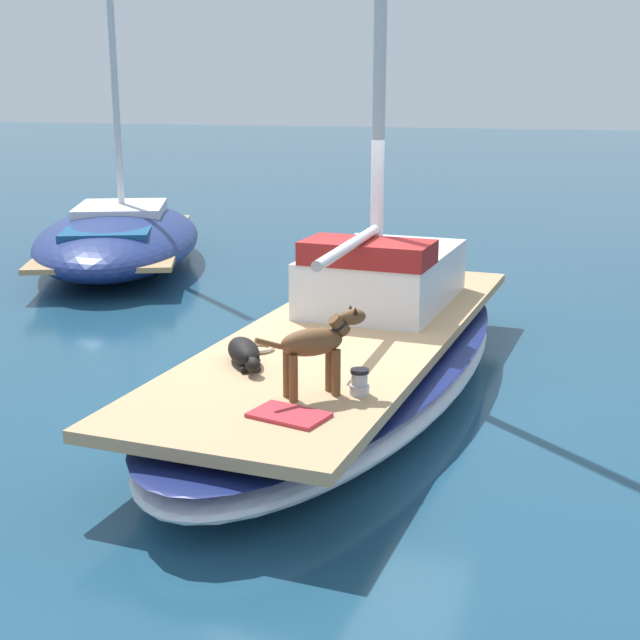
{
  "coord_description": "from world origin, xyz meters",
  "views": [
    {
      "loc": [
        2.25,
        -8.35,
        3.04
      ],
      "look_at": [
        0.0,
        -1.0,
        1.01
      ],
      "focal_mm": 49.72,
      "sensor_mm": 36.0,
      "label": 1
    }
  ],
  "objects_px": {
    "dog_black": "(245,353)",
    "coiled_rope": "(257,348)",
    "deck_winch": "(360,383)",
    "moored_boat_port_side": "(119,236)",
    "deck_towel": "(289,415)",
    "dog_brown": "(317,344)",
    "sailboat_main": "(349,360)"
  },
  "relations": [
    {
      "from": "dog_brown",
      "to": "coiled_rope",
      "type": "relative_size",
      "value": 2.37
    },
    {
      "from": "sailboat_main",
      "to": "deck_winch",
      "type": "distance_m",
      "value": 2.0
    },
    {
      "from": "dog_brown",
      "to": "dog_black",
      "type": "bearing_deg",
      "value": 145.64
    },
    {
      "from": "sailboat_main",
      "to": "deck_winch",
      "type": "bearing_deg",
      "value": -72.32
    },
    {
      "from": "dog_black",
      "to": "moored_boat_port_side",
      "type": "xyz_separation_m",
      "value": [
        -5.0,
        6.63,
        -0.25
      ]
    },
    {
      "from": "dog_black",
      "to": "moored_boat_port_side",
      "type": "height_order",
      "value": "moored_boat_port_side"
    },
    {
      "from": "sailboat_main",
      "to": "dog_brown",
      "type": "height_order",
      "value": "dog_brown"
    },
    {
      "from": "dog_black",
      "to": "deck_winch",
      "type": "height_order",
      "value": "dog_black"
    },
    {
      "from": "sailboat_main",
      "to": "deck_winch",
      "type": "xyz_separation_m",
      "value": [
        0.59,
        -1.87,
        0.42
      ]
    },
    {
      "from": "coiled_rope",
      "to": "moored_boat_port_side",
      "type": "bearing_deg",
      "value": 128.67
    },
    {
      "from": "deck_winch",
      "to": "deck_towel",
      "type": "xyz_separation_m",
      "value": [
        -0.38,
        -0.64,
        -0.08
      ]
    },
    {
      "from": "deck_winch",
      "to": "coiled_rope",
      "type": "xyz_separation_m",
      "value": [
        -1.22,
        0.91,
        -0.08
      ]
    },
    {
      "from": "coiled_rope",
      "to": "dog_brown",
      "type": "bearing_deg",
      "value": -48.68
    },
    {
      "from": "dog_black",
      "to": "coiled_rope",
      "type": "xyz_separation_m",
      "value": [
        -0.06,
        0.45,
        -0.08
      ]
    },
    {
      "from": "sailboat_main",
      "to": "deck_towel",
      "type": "distance_m",
      "value": 2.54
    },
    {
      "from": "sailboat_main",
      "to": "coiled_rope",
      "type": "xyz_separation_m",
      "value": [
        -0.63,
        -0.95,
        0.35
      ]
    },
    {
      "from": "deck_winch",
      "to": "moored_boat_port_side",
      "type": "xyz_separation_m",
      "value": [
        -6.17,
        7.09,
        -0.24
      ]
    },
    {
      "from": "deck_winch",
      "to": "moored_boat_port_side",
      "type": "bearing_deg",
      "value": 131.02
    },
    {
      "from": "deck_towel",
      "to": "moored_boat_port_side",
      "type": "height_order",
      "value": "moored_boat_port_side"
    },
    {
      "from": "deck_winch",
      "to": "deck_towel",
      "type": "relative_size",
      "value": 0.38
    },
    {
      "from": "coiled_rope",
      "to": "deck_towel",
      "type": "bearing_deg",
      "value": -61.34
    },
    {
      "from": "dog_black",
      "to": "deck_towel",
      "type": "relative_size",
      "value": 1.5
    },
    {
      "from": "sailboat_main",
      "to": "dog_black",
      "type": "height_order",
      "value": "dog_black"
    },
    {
      "from": "coiled_rope",
      "to": "sailboat_main",
      "type": "bearing_deg",
      "value": 56.62
    },
    {
      "from": "dog_black",
      "to": "dog_brown",
      "type": "bearing_deg",
      "value": -34.36
    },
    {
      "from": "dog_brown",
      "to": "deck_towel",
      "type": "bearing_deg",
      "value": -96.49
    },
    {
      "from": "dog_brown",
      "to": "coiled_rope",
      "type": "xyz_separation_m",
      "value": [
        -0.91,
        1.03,
        -0.4
      ]
    },
    {
      "from": "moored_boat_port_side",
      "to": "coiled_rope",
      "type": "bearing_deg",
      "value": -51.33
    },
    {
      "from": "dog_brown",
      "to": "deck_towel",
      "type": "height_order",
      "value": "dog_brown"
    },
    {
      "from": "dog_black",
      "to": "deck_winch",
      "type": "bearing_deg",
      "value": -21.59
    },
    {
      "from": "coiled_rope",
      "to": "deck_towel",
      "type": "distance_m",
      "value": 1.77
    },
    {
      "from": "deck_towel",
      "to": "dog_black",
      "type": "bearing_deg",
      "value": 125.71
    }
  ]
}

